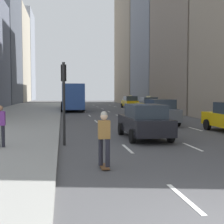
% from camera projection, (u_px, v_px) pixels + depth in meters
% --- Properties ---
extents(sidewalk_left, '(8.00, 66.00, 0.15)m').
position_uv_depth(sidewalk_left, '(19.00, 115.00, 30.38)').
color(sidewalk_left, gray).
rests_on(sidewalk_left, ground).
extents(lane_markings, '(5.72, 56.00, 0.01)m').
position_uv_depth(lane_markings, '(124.00, 118.00, 27.96)').
color(lane_markings, white).
rests_on(lane_markings, ground).
extents(building_row_right, '(6.00, 65.62, 32.74)m').
position_uv_depth(building_row_right, '(179.00, 3.00, 39.79)').
color(building_row_right, gray).
rests_on(building_row_right, ground).
extents(taxi_second, '(2.02, 4.40, 1.87)m').
position_uv_depth(taxi_second, '(148.00, 105.00, 35.46)').
color(taxi_second, yellow).
rests_on(taxi_second, ground).
extents(taxi_third, '(2.02, 4.40, 1.87)m').
position_uv_depth(taxi_third, '(130.00, 102.00, 44.83)').
color(taxi_third, yellow).
rests_on(taxi_third, ground).
extents(sedan_black_near, '(2.02, 4.57, 1.81)m').
position_uv_depth(sedan_black_near, '(159.00, 112.00, 22.23)').
color(sedan_black_near, '#565B66').
rests_on(sedan_black_near, ground).
extents(sedan_silver_behind, '(2.02, 4.64, 1.72)m').
position_uv_depth(sedan_silver_behind, '(144.00, 121.00, 15.51)').
color(sedan_silver_behind, black).
rests_on(sedan_silver_behind, ground).
extents(city_bus, '(2.80, 11.61, 3.25)m').
position_uv_depth(city_bus, '(72.00, 96.00, 39.79)').
color(city_bus, '#2D519E').
rests_on(city_bus, ground).
extents(skateboarder, '(0.36, 0.80, 1.75)m').
position_uv_depth(skateboarder, '(104.00, 137.00, 9.46)').
color(skateboarder, brown).
rests_on(skateboarder, ground).
extents(pedestrian_mid_block, '(0.36, 0.22, 1.65)m').
position_uv_depth(pedestrian_mid_block, '(0.00, 124.00, 12.23)').
color(pedestrian_mid_block, '#23232D').
rests_on(pedestrian_mid_block, sidewalk_left).
extents(traffic_light_pole, '(0.24, 0.42, 3.60)m').
position_uv_depth(traffic_light_pole, '(64.00, 90.00, 13.53)').
color(traffic_light_pole, black).
rests_on(traffic_light_pole, ground).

